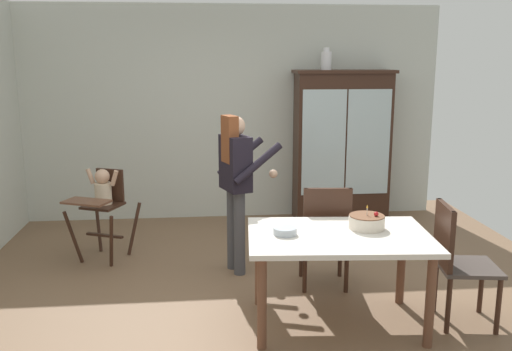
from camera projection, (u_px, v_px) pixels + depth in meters
The scene contains 11 objects.
ground_plane at pixel (250, 300), 4.79m from camera, with size 6.24×6.24×0.00m, color brown.
wall_back at pixel (231, 114), 7.07m from camera, with size 5.32×0.06×2.70m, color silver.
china_cabinet at pixel (342, 145), 7.03m from camera, with size 1.24×0.48×1.90m.
ceramic_vase at pixel (326, 60), 6.79m from camera, with size 0.13×0.13×0.27m.
high_chair_with_toddler at pixel (103, 198), 5.64m from camera, with size 0.76×0.82×0.95m.
adult_person at pixel (236, 174), 5.24m from camera, with size 0.62×0.61×1.53m.
dining_table at pixel (339, 246), 4.23m from camera, with size 1.45×1.02×0.74m.
birthday_cake at pixel (367, 222), 4.34m from camera, with size 0.28×0.28×0.19m.
serving_bowl at pixel (285, 231), 4.19m from camera, with size 0.18×0.18×0.06m, color #B2BCC6.
dining_chair_far_side at pixel (325, 230), 4.91m from camera, with size 0.48×0.48×0.96m.
dining_chair_right_end at pixel (455, 256), 4.28m from camera, with size 0.50×0.50×0.96m.
Camera 1 is at (-0.39, -4.44, 2.06)m, focal length 38.85 mm.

